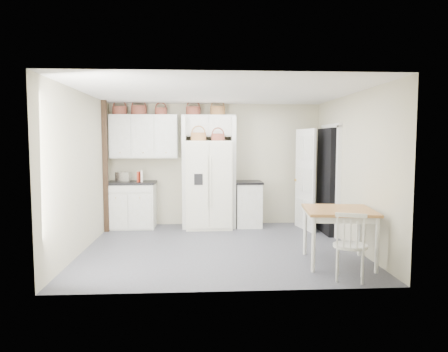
{
  "coord_description": "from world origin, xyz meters",
  "views": [
    {
      "loc": [
        -0.31,
        -6.63,
        1.78
      ],
      "look_at": [
        0.09,
        0.4,
        1.18
      ],
      "focal_mm": 32.0,
      "sensor_mm": 36.0,
      "label": 1
    }
  ],
  "objects": [
    {
      "name": "refrigerator",
      "position": [
        -0.15,
        1.62,
        0.91
      ],
      "size": [
        0.94,
        0.75,
        1.81
      ],
      "primitive_type": "cube",
      "color": "white",
      "rests_on": "floor"
    },
    {
      "name": "floor",
      "position": [
        0.0,
        0.0,
        0.0
      ],
      "size": [
        4.5,
        4.5,
        0.0
      ],
      "primitive_type": "plane",
      "color": "#3E3D44",
      "rests_on": "ground"
    },
    {
      "name": "windsor_chair",
      "position": [
        1.61,
        -1.68,
        0.45
      ],
      "size": [
        0.55,
        0.53,
        0.89
      ],
      "primitive_type": "cube",
      "rotation": [
        0.0,
        0.0,
        -0.37
      ],
      "color": "beige",
      "rests_on": "floor"
    },
    {
      "name": "basket_fridge_a",
      "position": [
        -0.36,
        1.52,
        1.89
      ],
      "size": [
        0.31,
        0.31,
        0.17
      ],
      "primitive_type": "cylinder",
      "color": "brown",
      "rests_on": "refrigerator"
    },
    {
      "name": "toaster",
      "position": [
        -1.92,
        1.67,
        1.07
      ],
      "size": [
        0.32,
        0.22,
        0.2
      ],
      "primitive_type": "cube",
      "rotation": [
        0.0,
        0.0,
        -0.19
      ],
      "color": "silver",
      "rests_on": "counter_left"
    },
    {
      "name": "basket_upper_b",
      "position": [
        -1.6,
        1.83,
        2.44
      ],
      "size": [
        0.32,
        0.32,
        0.19
      ],
      "primitive_type": "cylinder",
      "color": "brown",
      "rests_on": "upper_cabinet"
    },
    {
      "name": "dining_table",
      "position": [
        1.7,
        -0.98,
        0.4
      ],
      "size": [
        1.09,
        1.09,
        0.81
      ],
      "primitive_type": "cube",
      "rotation": [
        0.0,
        0.0,
        -0.13
      ],
      "color": "olive",
      "rests_on": "floor"
    },
    {
      "name": "trim_post",
      "position": [
        -2.2,
        1.35,
        1.3
      ],
      "size": [
        0.09,
        0.09,
        2.6
      ],
      "primitive_type": "cube",
      "color": "black",
      "rests_on": "floor"
    },
    {
      "name": "basket_upper_a",
      "position": [
        -1.99,
        1.83,
        2.44
      ],
      "size": [
        0.3,
        0.3,
        0.17
      ],
      "primitive_type": "cylinder",
      "color": "brown",
      "rests_on": "upper_cabinet"
    },
    {
      "name": "ceiling",
      "position": [
        0.0,
        0.0,
        2.6
      ],
      "size": [
        4.5,
        4.5,
        0.0
      ],
      "primitive_type": "plane",
      "color": "white",
      "rests_on": "wall_back"
    },
    {
      "name": "wall_right",
      "position": [
        2.25,
        0.0,
        1.3
      ],
      "size": [
        0.0,
        4.0,
        4.0
      ],
      "primitive_type": "plane",
      "rotation": [
        1.57,
        0.0,
        -1.57
      ],
      "color": "#B4AE9A",
      "rests_on": "floor"
    },
    {
      "name": "cookbook_cream",
      "position": [
        -1.54,
        1.62,
        1.08
      ],
      "size": [
        0.07,
        0.16,
        0.24
      ],
      "primitive_type": "cube",
      "rotation": [
        0.0,
        0.0,
        0.26
      ],
      "color": "white",
      "rests_on": "counter_left"
    },
    {
      "name": "fridge_panel_left",
      "position": [
        -0.66,
        1.7,
        1.15
      ],
      "size": [
        0.08,
        0.6,
        2.3
      ],
      "primitive_type": "cube",
      "color": "beige",
      "rests_on": "floor"
    },
    {
      "name": "doorway_void",
      "position": [
        2.16,
        1.0,
        1.02
      ],
      "size": [
        0.18,
        0.85,
        2.05
      ],
      "primitive_type": "cube",
      "color": "black",
      "rests_on": "floor"
    },
    {
      "name": "basket_fridge_b",
      "position": [
        0.03,
        1.52,
        1.88
      ],
      "size": [
        0.27,
        0.27,
        0.15
      ],
      "primitive_type": "cylinder",
      "color": "brown",
      "rests_on": "refrigerator"
    },
    {
      "name": "upper_cabinet",
      "position": [
        -1.5,
        1.83,
        1.9
      ],
      "size": [
        1.4,
        0.34,
        0.9
      ],
      "primitive_type": "cube",
      "color": "beige",
      "rests_on": "wall_back"
    },
    {
      "name": "counter_right",
      "position": [
        0.68,
        1.7,
        0.94
      ],
      "size": [
        0.56,
        0.67,
        0.04
      ],
      "primitive_type": "cube",
      "color": "black",
      "rests_on": "base_cab_right"
    },
    {
      "name": "base_cab_left",
      "position": [
        -1.78,
        1.7,
        0.46
      ],
      "size": [
        1.0,
        0.63,
        0.92
      ],
      "primitive_type": "cube",
      "color": "beige",
      "rests_on": "floor"
    },
    {
      "name": "cookbook_red",
      "position": [
        -1.6,
        1.62,
        1.07
      ],
      "size": [
        0.05,
        0.14,
        0.21
      ],
      "primitive_type": "cube",
      "rotation": [
        0.0,
        0.0,
        -0.14
      ],
      "color": "#B1321C",
      "rests_on": "counter_left"
    },
    {
      "name": "bridge_cabinet",
      "position": [
        -0.15,
        1.83,
        2.12
      ],
      "size": [
        1.12,
        0.34,
        0.45
      ],
      "primitive_type": "cube",
      "color": "beige",
      "rests_on": "wall_back"
    },
    {
      "name": "basket_bridge_a",
      "position": [
        -0.47,
        1.83,
        2.44
      ],
      "size": [
        0.31,
        0.31,
        0.17
      ],
      "primitive_type": "cylinder",
      "color": "brown",
      "rests_on": "bridge_cabinet"
    },
    {
      "name": "base_cab_right",
      "position": [
        0.68,
        1.7,
        0.46
      ],
      "size": [
        0.52,
        0.63,
        0.92
      ],
      "primitive_type": "cube",
      "color": "beige",
      "rests_on": "floor"
    },
    {
      "name": "wall_left",
      "position": [
        -2.25,
        0.0,
        1.3
      ],
      "size": [
        0.0,
        4.0,
        4.0
      ],
      "primitive_type": "plane",
      "rotation": [
        1.57,
        0.0,
        1.57
      ],
      "color": "#B4AE9A",
      "rests_on": "floor"
    },
    {
      "name": "counter_left",
      "position": [
        -1.78,
        1.7,
        0.95
      ],
      "size": [
        1.04,
        0.67,
        0.04
      ],
      "primitive_type": "cube",
      "color": "black",
      "rests_on": "base_cab_left"
    },
    {
      "name": "door_slab",
      "position": [
        1.8,
        1.33,
        1.02
      ],
      "size": [
        0.21,
        0.79,
        2.05
      ],
      "primitive_type": "cube",
      "rotation": [
        0.0,
        0.0,
        -1.36
      ],
      "color": "white",
      "rests_on": "floor"
    },
    {
      "name": "basket_upper_c",
      "position": [
        -1.14,
        1.83,
        2.42
      ],
      "size": [
        0.25,
        0.25,
        0.15
      ],
      "primitive_type": "cylinder",
      "color": "brown",
      "rests_on": "upper_cabinet"
    },
    {
      "name": "fridge_panel_right",
      "position": [
        0.36,
        1.7,
        1.15
      ],
      "size": [
        0.08,
        0.6,
        2.3
      ],
      "primitive_type": "cube",
      "color": "beige",
      "rests_on": "floor"
    },
    {
      "name": "wall_back",
      "position": [
        0.0,
        2.0,
        1.3
      ],
      "size": [
        4.5,
        0.0,
        4.5
      ],
      "primitive_type": "plane",
      "rotation": [
        1.57,
        0.0,
        0.0
      ],
      "color": "#B4AE9A",
      "rests_on": "floor"
    },
    {
      "name": "basket_bridge_b",
      "position": [
        0.04,
        1.83,
        2.44
      ],
      "size": [
        0.31,
        0.31,
        0.18
      ],
      "primitive_type": "cylinder",
      "color": "brown",
      "rests_on": "bridge_cabinet"
    }
  ]
}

